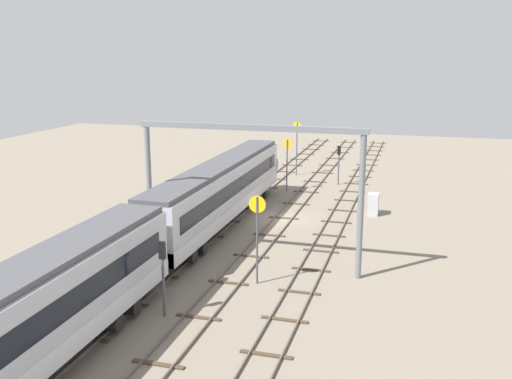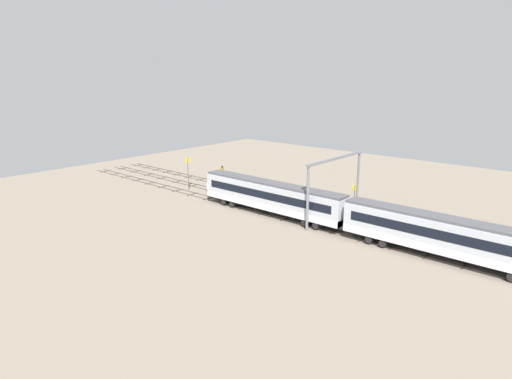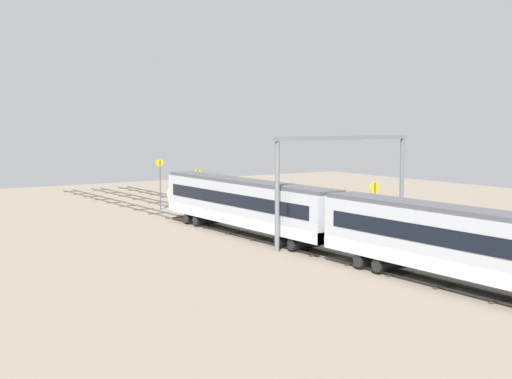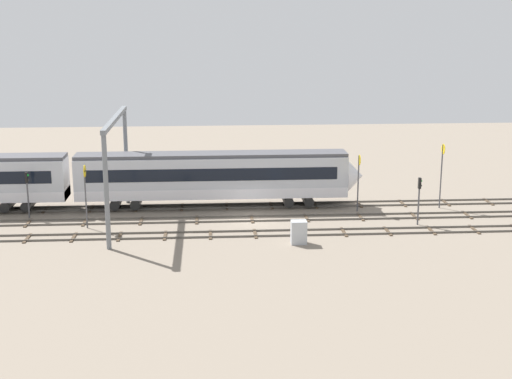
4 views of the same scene
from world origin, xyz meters
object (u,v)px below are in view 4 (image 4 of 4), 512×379
(speed_sign_mid_trackside, at_px, (442,167))
(signal_light_trackside_approach, at_px, (27,188))
(train, at_px, (78,180))
(relay_cabinet, at_px, (299,232))
(speed_sign_near_foreground, at_px, (85,187))
(overhead_gantry, at_px, (116,148))
(signal_light_trackside_departure, at_px, (419,194))
(speed_sign_far_trackside, at_px, (359,175))

(speed_sign_mid_trackside, height_order, signal_light_trackside_approach, speed_sign_mid_trackside)
(train, distance_m, relay_cabinet, 21.40)
(speed_sign_near_foreground, bearing_deg, relay_cabinet, -17.40)
(speed_sign_mid_trackside, bearing_deg, relay_cabinet, -145.76)
(overhead_gantry, distance_m, signal_light_trackside_departure, 24.99)
(speed_sign_near_foreground, distance_m, signal_light_trackside_departure, 27.10)
(train, xyz_separation_m, overhead_gantry, (4.04, -4.67, 3.72))
(signal_light_trackside_approach, bearing_deg, speed_sign_mid_trackside, 1.43)
(overhead_gantry, height_order, signal_light_trackside_departure, overhead_gantry)
(speed_sign_mid_trackside, xyz_separation_m, signal_light_trackside_departure, (-3.45, -5.08, -1.11))
(speed_sign_mid_trackside, height_order, signal_light_trackside_departure, speed_sign_mid_trackside)
(speed_sign_mid_trackside, relative_size, signal_light_trackside_approach, 1.46)
(speed_sign_mid_trackside, distance_m, signal_light_trackside_approach, 35.96)
(train, bearing_deg, speed_sign_mid_trackside, -2.88)
(overhead_gantry, bearing_deg, speed_sign_mid_trackside, 6.21)
(overhead_gantry, distance_m, speed_sign_far_trackside, 20.86)
(speed_sign_far_trackside, bearing_deg, relay_cabinet, -125.68)
(signal_light_trackside_approach, height_order, relay_cabinet, signal_light_trackside_approach)
(train, bearing_deg, overhead_gantry, -49.13)
(speed_sign_mid_trackside, distance_m, signal_light_trackside_departure, 6.24)
(speed_sign_near_foreground, distance_m, speed_sign_far_trackside, 23.22)
(overhead_gantry, xyz_separation_m, signal_light_trackside_departure, (24.62, -2.03, -3.75))
(speed_sign_mid_trackside, distance_m, relay_cabinet, 17.03)
(relay_cabinet, bearing_deg, train, 148.74)
(speed_sign_mid_trackside, height_order, speed_sign_far_trackside, speed_sign_mid_trackside)
(speed_sign_far_trackside, relative_size, signal_light_trackside_departure, 1.28)
(train, bearing_deg, speed_sign_near_foreground, -74.81)
(signal_light_trackside_departure, relative_size, relay_cabinet, 2.22)
(train, height_order, signal_light_trackside_approach, train)
(signal_light_trackside_departure, distance_m, relay_cabinet, 11.44)
(speed_sign_near_foreground, xyz_separation_m, speed_sign_far_trackside, (22.94, 3.56, -0.16))
(speed_sign_near_foreground, xyz_separation_m, relay_cabinet, (16.64, -5.21, -2.56))
(speed_sign_mid_trackside, distance_m, speed_sign_far_trackside, 7.62)
(relay_cabinet, bearing_deg, signal_light_trackside_approach, 158.80)
(speed_sign_far_trackside, xyz_separation_m, relay_cabinet, (-6.30, -8.78, -2.40))
(overhead_gantry, height_order, speed_sign_far_trackside, overhead_gantry)
(train, relative_size, speed_sign_near_foreground, 9.64)
(speed_sign_near_foreground, height_order, speed_sign_far_trackside, speed_sign_near_foreground)
(overhead_gantry, distance_m, signal_light_trackside_approach, 8.97)
(relay_cabinet, bearing_deg, speed_sign_far_trackside, 54.32)
(signal_light_trackside_approach, distance_m, relay_cabinet, 23.71)
(overhead_gantry, bearing_deg, signal_light_trackside_approach, 164.65)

